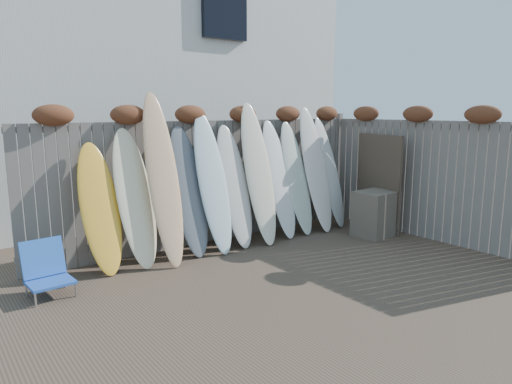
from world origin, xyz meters
TOP-DOWN VIEW (x-y plane):
  - ground at (0.00, 0.00)m, footprint 80.00×80.00m
  - back_fence at (0.06, 2.39)m, footprint 6.05×0.28m
  - right_fence at (2.99, 0.25)m, footprint 0.28×4.40m
  - house at (0.50, 6.50)m, footprint 8.50×5.50m
  - beach_chair at (-2.78, 1.64)m, footprint 0.52×0.55m
  - wooden_crate at (2.41, 0.94)m, footprint 0.70×0.59m
  - lattice_panel at (2.78, 1.21)m, footprint 0.30×1.14m
  - surfboard_0 at (-1.99, 2.02)m, footprint 0.55×0.65m
  - surfboard_1 at (-1.50, 2.01)m, footprint 0.57×0.72m
  - surfboard_2 at (-1.11, 1.90)m, footprint 0.51×0.88m
  - surfboard_3 at (-0.66, 2.00)m, footprint 0.53×0.69m
  - surfboard_4 at (-0.28, 1.93)m, footprint 0.49×0.75m
  - surfboard_5 at (0.15, 1.96)m, footprint 0.51×0.69m
  - surfboard_6 at (0.59, 1.91)m, footprint 0.55×0.84m
  - surfboard_7 at (1.07, 1.97)m, footprint 0.54×0.73m
  - surfboard_8 at (1.47, 1.96)m, footprint 0.52×0.72m
  - surfboard_9 at (1.90, 1.92)m, footprint 0.54×0.81m
  - surfboard_10 at (2.31, 1.97)m, footprint 0.53×0.76m

SIDE VIEW (x-z plane):
  - ground at x=0.00m, z-range 0.00..0.00m
  - beach_chair at x=-2.78m, z-range -0.02..0.62m
  - wooden_crate at x=2.41m, z-range 0.00..0.79m
  - lattice_panel at x=2.78m, z-range 0.00..1.74m
  - surfboard_0 at x=-1.99m, z-range 0.00..1.75m
  - surfboard_1 at x=-1.50m, z-range 0.00..1.93m
  - surfboard_3 at x=-0.66m, z-range 0.00..1.94m
  - surfboard_5 at x=0.15m, z-range 0.00..1.94m
  - surfboard_8 at x=1.47m, z-range 0.00..1.98m
  - surfboard_7 at x=1.07m, z-range 0.00..2.00m
  - surfboard_10 at x=2.31m, z-range 0.00..2.03m
  - surfboard_4 at x=-0.28m, z-range 0.00..2.13m
  - surfboard_9 at x=1.90m, z-range 0.00..2.23m
  - right_fence at x=2.99m, z-range 0.02..2.26m
  - surfboard_6 at x=0.59m, z-range 0.00..2.30m
  - back_fence at x=0.06m, z-range 0.06..2.30m
  - surfboard_2 at x=-1.11m, z-range 0.00..2.43m
  - house at x=0.50m, z-range 0.04..6.36m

